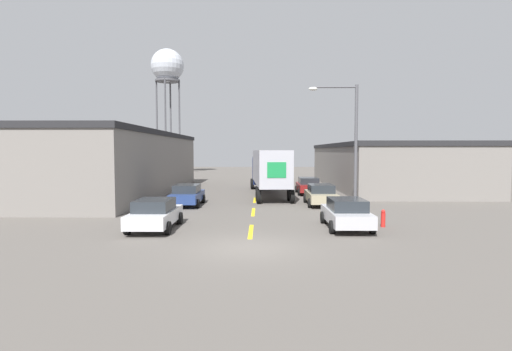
{
  "coord_description": "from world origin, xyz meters",
  "views": [
    {
      "loc": [
        0.46,
        -15.16,
        3.71
      ],
      "look_at": [
        0.13,
        11.7,
        2.08
      ],
      "focal_mm": 28.0,
      "sensor_mm": 36.0,
      "label": 1
    }
  ],
  "objects_px": {
    "parked_car_right_near": "(346,213)",
    "parked_car_right_far": "(308,185)",
    "semi_truck": "(269,168)",
    "street_lamp": "(350,137)",
    "fire_hydrant": "(383,218)",
    "parked_car_left_far": "(187,195)",
    "parked_car_right_mid": "(321,194)",
    "parked_car_left_near": "(155,214)",
    "water_tower": "(167,68)"
  },
  "relations": [
    {
      "from": "parked_car_right_mid",
      "to": "water_tower",
      "type": "height_order",
      "value": "water_tower"
    },
    {
      "from": "parked_car_right_far",
      "to": "parked_car_right_mid",
      "type": "bearing_deg",
      "value": -90.0
    },
    {
      "from": "parked_car_right_mid",
      "to": "parked_car_right_far",
      "type": "bearing_deg",
      "value": 90.0
    },
    {
      "from": "parked_car_left_near",
      "to": "water_tower",
      "type": "relative_size",
      "value": 0.21
    },
    {
      "from": "parked_car_right_mid",
      "to": "parked_car_right_near",
      "type": "xyz_separation_m",
      "value": [
        0.0,
        -8.24,
        0.0
      ]
    },
    {
      "from": "parked_car_right_mid",
      "to": "fire_hydrant",
      "type": "distance_m",
      "value": 8.09
    },
    {
      "from": "parked_car_right_far",
      "to": "water_tower",
      "type": "height_order",
      "value": "water_tower"
    },
    {
      "from": "parked_car_right_mid",
      "to": "parked_car_left_near",
      "type": "height_order",
      "value": "same"
    },
    {
      "from": "parked_car_left_near",
      "to": "fire_hydrant",
      "type": "height_order",
      "value": "parked_car_left_near"
    },
    {
      "from": "parked_car_right_near",
      "to": "parked_car_right_far",
      "type": "height_order",
      "value": "same"
    },
    {
      "from": "semi_truck",
      "to": "parked_car_right_far",
      "type": "xyz_separation_m",
      "value": [
        3.45,
        0.47,
        -1.51
      ]
    },
    {
      "from": "semi_truck",
      "to": "parked_car_right_near",
      "type": "xyz_separation_m",
      "value": [
        3.45,
        -15.0,
        -1.51
      ]
    },
    {
      "from": "parked_car_left_far",
      "to": "parked_car_right_near",
      "type": "distance_m",
      "value": 12.17
    },
    {
      "from": "parked_car_right_mid",
      "to": "street_lamp",
      "type": "height_order",
      "value": "street_lamp"
    },
    {
      "from": "parked_car_right_near",
      "to": "parked_car_right_far",
      "type": "distance_m",
      "value": 15.47
    },
    {
      "from": "parked_car_left_far",
      "to": "street_lamp",
      "type": "bearing_deg",
      "value": -10.82
    },
    {
      "from": "parked_car_left_far",
      "to": "street_lamp",
      "type": "relative_size",
      "value": 0.54
    },
    {
      "from": "parked_car_right_mid",
      "to": "parked_car_left_near",
      "type": "relative_size",
      "value": 1.0
    },
    {
      "from": "parked_car_right_far",
      "to": "water_tower",
      "type": "xyz_separation_m",
      "value": [
        -19.57,
        32.02,
        16.74
      ]
    },
    {
      "from": "semi_truck",
      "to": "fire_hydrant",
      "type": "bearing_deg",
      "value": -73.5
    },
    {
      "from": "semi_truck",
      "to": "water_tower",
      "type": "xyz_separation_m",
      "value": [
        -16.12,
        32.49,
        15.23
      ]
    },
    {
      "from": "semi_truck",
      "to": "parked_car_right_far",
      "type": "relative_size",
      "value": 3.28
    },
    {
      "from": "parked_car_left_near",
      "to": "water_tower",
      "type": "xyz_separation_m",
      "value": [
        -10.41,
        47.81,
        16.74
      ]
    },
    {
      "from": "water_tower",
      "to": "fire_hydrant",
      "type": "xyz_separation_m",
      "value": [
        21.46,
        -47.11,
        -17.06
      ]
    },
    {
      "from": "semi_truck",
      "to": "parked_car_left_far",
      "type": "distance_m",
      "value": 9.15
    },
    {
      "from": "parked_car_left_near",
      "to": "parked_car_right_mid",
      "type": "bearing_deg",
      "value": 43.05
    },
    {
      "from": "parked_car_right_near",
      "to": "water_tower",
      "type": "bearing_deg",
      "value": 112.4
    },
    {
      "from": "parked_car_right_near",
      "to": "parked_car_right_far",
      "type": "xyz_separation_m",
      "value": [
        0.0,
        15.47,
        0.0
      ]
    },
    {
      "from": "parked_car_right_far",
      "to": "fire_hydrant",
      "type": "xyz_separation_m",
      "value": [
        1.89,
        -15.09,
        -0.32
      ]
    },
    {
      "from": "street_lamp",
      "to": "fire_hydrant",
      "type": "distance_m",
      "value": 7.01
    },
    {
      "from": "semi_truck",
      "to": "street_lamp",
      "type": "bearing_deg",
      "value": -65.09
    },
    {
      "from": "parked_car_right_mid",
      "to": "street_lamp",
      "type": "distance_m",
      "value": 4.7
    },
    {
      "from": "parked_car_left_far",
      "to": "fire_hydrant",
      "type": "height_order",
      "value": "parked_car_left_far"
    },
    {
      "from": "parked_car_right_mid",
      "to": "water_tower",
      "type": "bearing_deg",
      "value": 116.5
    },
    {
      "from": "parked_car_right_far",
      "to": "fire_hydrant",
      "type": "height_order",
      "value": "parked_car_right_far"
    },
    {
      "from": "parked_car_right_far",
      "to": "water_tower",
      "type": "relative_size",
      "value": 0.21
    },
    {
      "from": "fire_hydrant",
      "to": "semi_truck",
      "type": "bearing_deg",
      "value": 110.07
    },
    {
      "from": "semi_truck",
      "to": "parked_car_left_far",
      "type": "relative_size",
      "value": 3.28
    },
    {
      "from": "fire_hydrant",
      "to": "parked_car_right_near",
      "type": "bearing_deg",
      "value": -168.66
    },
    {
      "from": "parked_car_left_far",
      "to": "water_tower",
      "type": "relative_size",
      "value": 0.21
    },
    {
      "from": "parked_car_right_far",
      "to": "parked_car_right_near",
      "type": "bearing_deg",
      "value": -90.0
    },
    {
      "from": "parked_car_right_mid",
      "to": "street_lamp",
      "type": "relative_size",
      "value": 0.54
    },
    {
      "from": "parked_car_left_far",
      "to": "parked_car_right_far",
      "type": "bearing_deg",
      "value": 39.14
    },
    {
      "from": "water_tower",
      "to": "fire_hydrant",
      "type": "distance_m",
      "value": 54.5
    },
    {
      "from": "water_tower",
      "to": "street_lamp",
      "type": "relative_size",
      "value": 2.62
    },
    {
      "from": "parked_car_left_far",
      "to": "fire_hydrant",
      "type": "xyz_separation_m",
      "value": [
        11.05,
        -7.63,
        -0.32
      ]
    },
    {
      "from": "parked_car_right_near",
      "to": "parked_car_left_near",
      "type": "height_order",
      "value": "same"
    },
    {
      "from": "parked_car_right_near",
      "to": "street_lamp",
      "type": "height_order",
      "value": "street_lamp"
    },
    {
      "from": "parked_car_right_far",
      "to": "fire_hydrant",
      "type": "distance_m",
      "value": 15.21
    },
    {
      "from": "parked_car_right_far",
      "to": "water_tower",
      "type": "distance_m",
      "value": 41.09
    }
  ]
}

